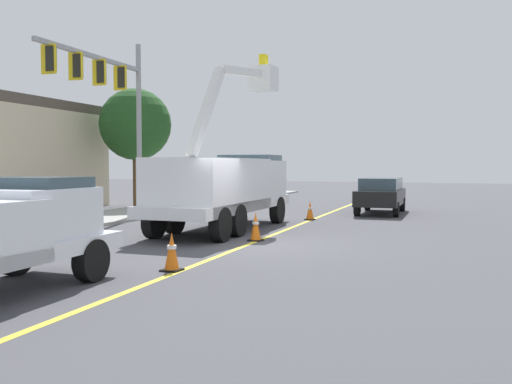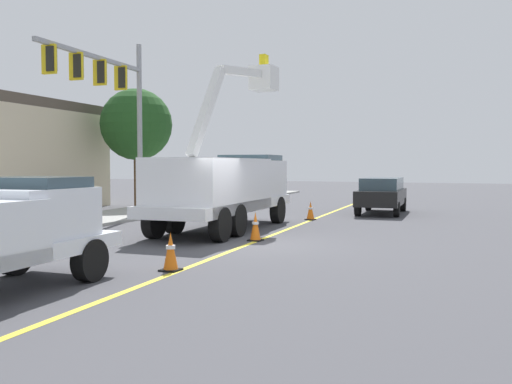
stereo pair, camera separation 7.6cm
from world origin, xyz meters
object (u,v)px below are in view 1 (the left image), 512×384
Objects in this scene: traffic_cone_mid_front at (172,252)px; traffic_cone_trailing at (310,211)px; utility_bucket_truck at (225,184)px; passing_minivan at (381,193)px; traffic_cone_mid_rear at (256,227)px; traffic_signal_mast at (109,92)px.

traffic_cone_mid_front is 1.07× the size of traffic_cone_trailing.
utility_bucket_truck is 9.60m from passing_minivan.
traffic_cone_trailing is at bearing 4.46° from traffic_cone_mid_rear.
traffic_cone_trailing is 9.51m from traffic_signal_mast.
traffic_signal_mast is (0.52, 5.48, 3.62)m from utility_bucket_truck.
passing_minivan is at bearing -4.61° from traffic_cone_mid_front.
utility_bucket_truck reaches higher than traffic_cone_mid_front.
passing_minivan is 5.86× the size of traffic_cone_mid_front.
passing_minivan is 5.64× the size of traffic_cone_mid_rear.
traffic_cone_mid_rear is 1.11× the size of traffic_cone_trailing.
utility_bucket_truck reaches higher than traffic_cone_mid_rear.
passing_minivan is 4.83m from traffic_cone_trailing.
traffic_cone_mid_front is (-16.13, 1.30, -0.56)m from passing_minivan.
traffic_cone_trailing is (4.50, -1.67, -1.22)m from utility_bucket_truck.
traffic_cone_trailing is (-4.31, 2.10, -0.59)m from passing_minivan.
utility_bucket_truck reaches higher than traffic_cone_trailing.
traffic_signal_mast is (2.78, 7.67, 4.80)m from traffic_cone_mid_rear.
traffic_signal_mast reaches higher than traffic_cone_mid_rear.
traffic_signal_mast is (-8.29, 9.25, 4.26)m from passing_minivan.
traffic_cone_trailing is at bearing -20.31° from utility_bucket_truck.
passing_minivan reaches higher than traffic_cone_mid_front.
traffic_cone_mid_front is 5.07m from traffic_cone_mid_rear.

